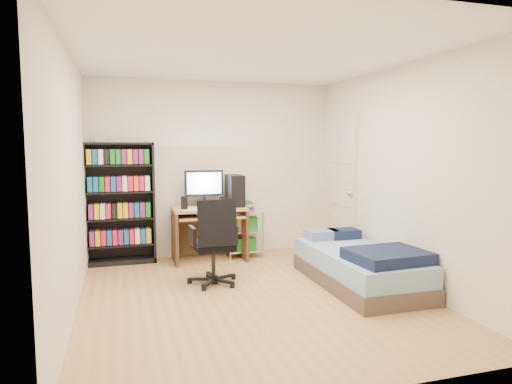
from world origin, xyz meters
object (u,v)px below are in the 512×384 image
object	(u,v)px
media_shelf	(120,202)
bed	(360,266)
office_chair	(214,257)
computer_desk	(216,211)

from	to	relation	value
media_shelf	bed	world-z (taller)	media_shelf
office_chair	bed	bearing A→B (deg)	-19.91
media_shelf	bed	xyz separation A→B (m)	(2.61, -1.81, -0.61)
media_shelf	office_chair	world-z (taller)	media_shelf
media_shelf	office_chair	bearing A→B (deg)	-51.81
office_chair	bed	xyz separation A→B (m)	(1.59, -0.51, -0.09)
office_chair	bed	distance (m)	1.67
office_chair	computer_desk	bearing A→B (deg)	75.38
computer_desk	bed	xyz separation A→B (m)	(1.33, -1.66, -0.45)
media_shelf	computer_desk	xyz separation A→B (m)	(1.28, -0.15, -0.17)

